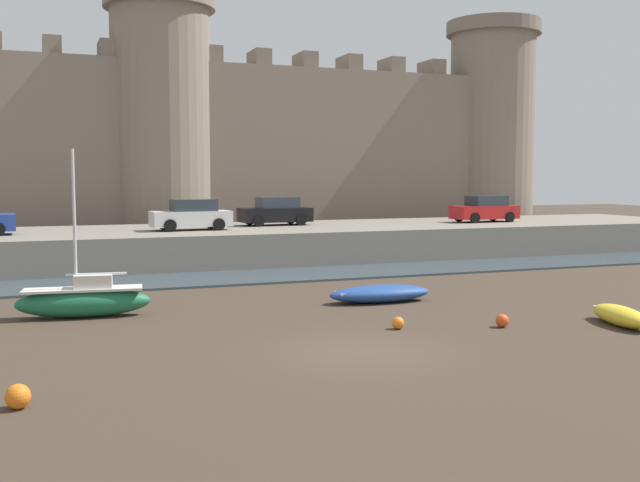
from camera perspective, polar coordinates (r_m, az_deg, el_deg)
ground_plane at (r=20.00m, az=3.04°, el=-8.40°), size 160.00×160.00×0.00m
water_channel at (r=33.79m, az=-7.13°, el=-2.83°), size 80.00×4.50×0.10m
quay_road at (r=40.74m, az=-9.56°, el=-0.33°), size 62.79×10.00×1.79m
castle at (r=50.71m, az=-11.95°, el=7.92°), size 57.98×7.19×19.36m
rowboat_near_channel_left at (r=25.10m, az=21.92°, el=-5.27°), size 1.53×2.95×0.60m
sailboat_foreground_centre at (r=25.76m, az=-17.53°, el=-4.28°), size 4.40×1.68×5.50m
rowboat_near_channel_right at (r=27.57m, az=4.58°, el=-3.98°), size 3.94×1.52×0.64m
mooring_buoy_off_centre at (r=23.69m, az=13.72°, el=-5.92°), size 0.41×0.41×0.41m
mooring_buoy_near_shore at (r=22.87m, az=5.96°, el=-6.23°), size 0.38×0.38×0.38m
mooring_buoy_mid_mud at (r=16.34m, az=-22.03°, el=-10.92°), size 0.51×0.51×0.51m
car_quay_centre_west at (r=47.22m, az=12.45°, el=2.37°), size 4.16×2.01×1.62m
car_quay_east at (r=43.11m, az=-3.40°, el=2.24°), size 4.16×2.01×1.62m
car_quay_west at (r=39.73m, az=-9.76°, el=1.95°), size 4.16×2.01×1.62m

